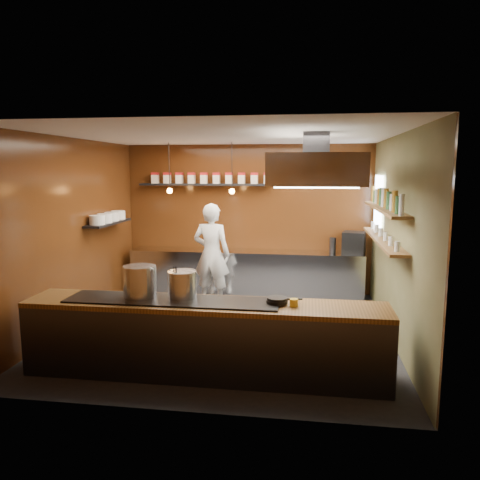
% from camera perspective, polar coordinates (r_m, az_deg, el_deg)
% --- Properties ---
extents(floor, '(5.00, 5.00, 0.00)m').
position_cam_1_polar(floor, '(7.46, -1.55, -11.00)').
color(floor, black).
rests_on(floor, ground).
extents(back_wall, '(5.00, 0.00, 5.00)m').
position_cam_1_polar(back_wall, '(9.55, 0.98, 2.58)').
color(back_wall, '#40210B').
rests_on(back_wall, ground).
extents(left_wall, '(0.00, 5.00, 5.00)m').
position_cam_1_polar(left_wall, '(7.92, -19.72, 0.82)').
color(left_wall, '#40210B').
rests_on(left_wall, ground).
extents(right_wall, '(0.00, 5.00, 5.00)m').
position_cam_1_polar(right_wall, '(7.11, 18.66, 0.05)').
color(right_wall, brown).
rests_on(right_wall, ground).
extents(ceiling, '(5.00, 5.00, 0.00)m').
position_cam_1_polar(ceiling, '(7.05, -1.65, 12.65)').
color(ceiling, silver).
rests_on(ceiling, back_wall).
extents(window_pane, '(0.00, 1.00, 1.00)m').
position_cam_1_polar(window_pane, '(8.73, 16.50, 4.29)').
color(window_pane, white).
rests_on(window_pane, right_wall).
extents(prep_counter, '(4.60, 0.65, 0.90)m').
position_cam_1_polar(prep_counter, '(9.40, 0.71, -4.01)').
color(prep_counter, silver).
rests_on(prep_counter, floor).
extents(pass_counter, '(4.40, 0.72, 0.94)m').
position_cam_1_polar(pass_counter, '(5.83, -4.36, -11.88)').
color(pass_counter, '#38383D').
rests_on(pass_counter, floor).
extents(tin_shelf, '(2.60, 0.26, 0.04)m').
position_cam_1_polar(tin_shelf, '(9.52, -4.53, 6.75)').
color(tin_shelf, black).
rests_on(tin_shelf, back_wall).
extents(plate_shelf, '(0.30, 1.40, 0.04)m').
position_cam_1_polar(plate_shelf, '(8.73, -15.74, 2.02)').
color(plate_shelf, black).
rests_on(plate_shelf, left_wall).
extents(bottle_shelf_upper, '(0.26, 2.80, 0.04)m').
position_cam_1_polar(bottle_shelf_upper, '(7.33, 17.17, 3.66)').
color(bottle_shelf_upper, brown).
rests_on(bottle_shelf_upper, right_wall).
extents(bottle_shelf_lower, '(0.26, 2.80, 0.04)m').
position_cam_1_polar(bottle_shelf_lower, '(7.39, 17.01, 0.03)').
color(bottle_shelf_lower, brown).
rests_on(bottle_shelf_lower, right_wall).
extents(extractor_hood, '(1.20, 2.00, 0.72)m').
position_cam_1_polar(extractor_hood, '(6.52, 9.19, 8.52)').
color(extractor_hood, '#38383D').
rests_on(extractor_hood, ceiling).
extents(pendant_left, '(0.10, 0.10, 0.95)m').
position_cam_1_polar(pendant_left, '(9.02, -8.58, 6.28)').
color(pendant_left, black).
rests_on(pendant_left, ceiling).
extents(pendant_right, '(0.10, 0.10, 0.95)m').
position_cam_1_polar(pendant_right, '(8.74, -0.99, 6.30)').
color(pendant_right, black).
rests_on(pendant_right, ceiling).
extents(storage_tins, '(2.43, 0.13, 0.22)m').
position_cam_1_polar(storage_tins, '(9.49, -3.65, 7.55)').
color(storage_tins, beige).
rests_on(storage_tins, tin_shelf).
extents(plate_stacks, '(0.26, 1.16, 0.16)m').
position_cam_1_polar(plate_stacks, '(8.72, -15.77, 2.67)').
color(plate_stacks, white).
rests_on(plate_stacks, plate_shelf).
extents(bottles, '(0.06, 2.66, 0.24)m').
position_cam_1_polar(bottles, '(7.32, 17.22, 4.76)').
color(bottles, silver).
rests_on(bottles, bottle_shelf_upper).
extents(wine_glasses, '(0.07, 2.37, 0.13)m').
position_cam_1_polar(wine_glasses, '(7.37, 17.04, 0.68)').
color(wine_glasses, silver).
rests_on(wine_glasses, bottle_shelf_lower).
extents(stockpot_large, '(0.53, 0.53, 0.39)m').
position_cam_1_polar(stockpot_large, '(5.90, -12.11, -4.97)').
color(stockpot_large, '#BABDC1').
rests_on(stockpot_large, pass_counter).
extents(stockpot_small, '(0.47, 0.47, 0.33)m').
position_cam_1_polar(stockpot_small, '(5.80, -7.05, -5.39)').
color(stockpot_small, silver).
rests_on(stockpot_small, pass_counter).
extents(utensil_crock, '(0.18, 0.18, 0.17)m').
position_cam_1_polar(utensil_crock, '(5.82, -7.86, -6.18)').
color(utensil_crock, '#B0B2B7').
rests_on(utensil_crock, pass_counter).
extents(frying_pan, '(0.43, 0.26, 0.06)m').
position_cam_1_polar(frying_pan, '(5.59, 4.59, -7.31)').
color(frying_pan, black).
rests_on(frying_pan, pass_counter).
extents(butter_jar, '(0.11, 0.11, 0.09)m').
position_cam_1_polar(butter_jar, '(5.53, 6.59, -7.60)').
color(butter_jar, gold).
rests_on(butter_jar, pass_counter).
extents(espresso_machine, '(0.49, 0.47, 0.41)m').
position_cam_1_polar(espresso_machine, '(9.28, 13.71, -0.29)').
color(espresso_machine, black).
rests_on(espresso_machine, prep_counter).
extents(chef, '(0.74, 0.53, 1.89)m').
position_cam_1_polar(chef, '(8.68, -3.48, -1.74)').
color(chef, white).
rests_on(chef, floor).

